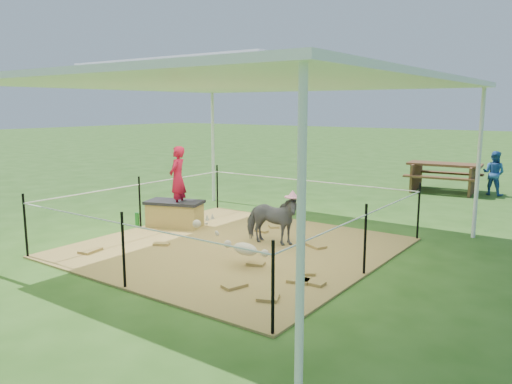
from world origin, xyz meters
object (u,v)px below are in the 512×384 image
Objects in this scene: foal at (245,247)px; picnic_table_near at (444,177)px; green_bottle at (137,220)px; pony at (271,220)px; distant_person at (494,173)px; straw_bale at (175,215)px; woman at (177,173)px.

picnic_table_near is (0.47, 8.32, 0.07)m from foal.
pony is (2.73, 0.48, 0.28)m from green_bottle.
green_bottle is 9.17m from distant_person.
picnic_table_near is at bearing 18.91° from distant_person.
pony is at bearing 0.86° from straw_bale.
woman is at bearing 70.12° from distant_person.
distant_person reaches higher than green_bottle.
woman is 1.15× the size of foal.
pony reaches higher than foal.
green_bottle is 2.79m from pony.
foal is (3.08, -0.69, 0.15)m from green_bottle.
foal is at bearing 45.57° from woman.
pony is 1.23m from foal.
straw_bale is at bearing -109.31° from woman.
picnic_table_near is at bearing 65.08° from green_bottle.
woman is 1.03× the size of distant_person.
straw_bale is 0.72m from green_bottle.
woman is at bearing 163.91° from foal.
distant_person is (1.19, 0.21, 0.19)m from picnic_table_near.
distant_person is at bearing 58.85° from green_bottle.
straw_bale is 0.86× the size of distant_person.
straw_bale is 3.60× the size of green_bottle.
woman reaches higher than green_bottle.
distant_person is at bearing 3.97° from picnic_table_near.
pony is at bearing -102.33° from picnic_table_near.
pony is at bearing 10.02° from green_bottle.
green_bottle is at bearing -120.77° from picnic_table_near.
straw_bale is 7.78m from picnic_table_near.
straw_bale is 1.01× the size of pony.
distant_person is (2.00, 7.35, 0.13)m from pony.
pony is (2.18, 0.03, 0.20)m from straw_bale.
straw_bale reaches higher than green_bottle.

